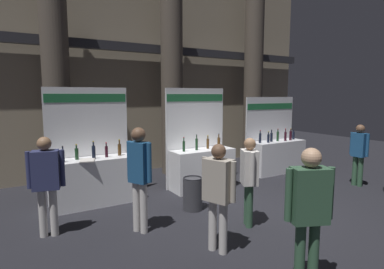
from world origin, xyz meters
TOP-DOWN VIEW (x-y plane):
  - ground_plane at (0.00, 0.00)m, footprint 24.00×24.00m
  - hall_colonnade at (0.00, 4.19)m, footprint 11.25×1.29m
  - exhibitor_booth_0 at (-2.71, 2.01)m, footprint 1.75×0.75m
  - exhibitor_booth_1 at (-0.11, 1.80)m, footprint 1.67×0.66m
  - exhibitor_booth_2 at (2.70, 2.02)m, footprint 1.89×0.66m
  - trash_bin at (-1.06, 0.63)m, footprint 0.40×0.40m
  - visitor_0 at (-0.62, -0.55)m, footprint 0.39×0.47m
  - visitor_1 at (-1.24, -2.31)m, footprint 0.56×0.39m
  - visitor_3 at (-3.73, 0.82)m, footprint 0.56×0.34m
  - visitor_4 at (-2.37, 0.20)m, footprint 0.34×0.46m
  - visitor_7 at (-1.63, -1.04)m, footprint 0.38×0.55m
  - visitor_8 at (3.43, -0.10)m, footprint 0.24×0.48m

SIDE VIEW (x-z plane):
  - ground_plane at x=0.00m, z-range 0.00..0.00m
  - trash_bin at x=-1.06m, z-range 0.00..0.67m
  - exhibitor_booth_2 at x=2.70m, z-range -0.55..1.71m
  - exhibitor_booth_1 at x=-0.11m, z-range -0.63..1.86m
  - exhibitor_booth_0 at x=-2.71m, z-range -0.63..1.86m
  - visitor_8 at x=3.43m, z-range 0.13..1.71m
  - visitor_0 at x=-0.62m, z-range 0.15..1.73m
  - visitor_7 at x=-1.63m, z-range 0.16..1.79m
  - visitor_3 at x=-3.73m, z-range 0.17..1.83m
  - visitor_1 at x=-1.24m, z-range 0.18..1.90m
  - visitor_4 at x=-2.37m, z-range 0.16..1.96m
  - hall_colonnade at x=0.00m, z-range -0.10..6.58m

